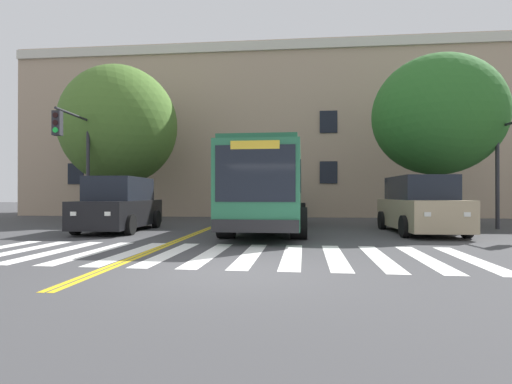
{
  "coord_description": "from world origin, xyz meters",
  "views": [
    {
      "loc": [
        1.26,
        -7.57,
        1.49
      ],
      "look_at": [
        -0.32,
        8.06,
        1.57
      ],
      "focal_mm": 28.0,
      "sensor_mm": 36.0,
      "label": 1
    }
  ],
  "objects_px": {
    "car_tan_far_lane": "(420,206)",
    "street_tree_curbside_large": "(437,116)",
    "street_tree_curbside_small": "(119,126)",
    "car_teal_behind_bus": "(285,200)",
    "city_bus": "(270,187)",
    "traffic_light_far_corner": "(76,146)",
    "car_black_near_lane": "(120,205)"
  },
  "relations": [
    {
      "from": "traffic_light_far_corner",
      "to": "city_bus",
      "type": "bearing_deg",
      "value": -1.04
    },
    {
      "from": "car_teal_behind_bus",
      "to": "street_tree_curbside_small",
      "type": "relative_size",
      "value": 0.6
    },
    {
      "from": "car_tan_far_lane",
      "to": "street_tree_curbside_large",
      "type": "relative_size",
      "value": 0.67
    },
    {
      "from": "city_bus",
      "to": "street_tree_curbside_small",
      "type": "xyz_separation_m",
      "value": [
        -8.56,
        4.27,
        3.46
      ]
    },
    {
      "from": "car_tan_far_lane",
      "to": "street_tree_curbside_small",
      "type": "relative_size",
      "value": 0.62
    },
    {
      "from": "car_tan_far_lane",
      "to": "traffic_light_far_corner",
      "type": "bearing_deg",
      "value": 175.5
    },
    {
      "from": "car_teal_behind_bus",
      "to": "street_tree_curbside_small",
      "type": "xyz_separation_m",
      "value": [
        -8.88,
        -6.19,
        4.12
      ]
    },
    {
      "from": "car_teal_behind_bus",
      "to": "street_tree_curbside_large",
      "type": "xyz_separation_m",
      "value": [
        7.31,
        -7.83,
        4.04
      ]
    },
    {
      "from": "car_black_near_lane",
      "to": "street_tree_curbside_large",
      "type": "relative_size",
      "value": 0.65
    },
    {
      "from": "car_teal_behind_bus",
      "to": "traffic_light_far_corner",
      "type": "height_order",
      "value": "traffic_light_far_corner"
    },
    {
      "from": "city_bus",
      "to": "street_tree_curbside_small",
      "type": "distance_m",
      "value": 10.17
    },
    {
      "from": "street_tree_curbside_large",
      "to": "street_tree_curbside_small",
      "type": "distance_m",
      "value": 16.27
    },
    {
      "from": "city_bus",
      "to": "street_tree_curbside_large",
      "type": "xyz_separation_m",
      "value": [
        7.62,
        2.62,
        3.38
      ]
    },
    {
      "from": "city_bus",
      "to": "street_tree_curbside_large",
      "type": "distance_m",
      "value": 8.74
    },
    {
      "from": "car_black_near_lane",
      "to": "car_teal_behind_bus",
      "type": "bearing_deg",
      "value": 61.69
    },
    {
      "from": "car_tan_far_lane",
      "to": "street_tree_curbside_small",
      "type": "distance_m",
      "value": 15.8
    },
    {
      "from": "street_tree_curbside_large",
      "to": "street_tree_curbside_small",
      "type": "bearing_deg",
      "value": 174.2
    },
    {
      "from": "city_bus",
      "to": "car_tan_far_lane",
      "type": "xyz_separation_m",
      "value": [
        5.74,
        -0.98,
        -0.73
      ]
    },
    {
      "from": "traffic_light_far_corner",
      "to": "street_tree_curbside_large",
      "type": "distance_m",
      "value": 16.54
    },
    {
      "from": "city_bus",
      "to": "traffic_light_far_corner",
      "type": "xyz_separation_m",
      "value": [
        -8.67,
        0.16,
        1.86
      ]
    },
    {
      "from": "car_teal_behind_bus",
      "to": "traffic_light_far_corner",
      "type": "bearing_deg",
      "value": -131.11
    },
    {
      "from": "car_black_near_lane",
      "to": "car_tan_far_lane",
      "type": "distance_m",
      "value": 11.73
    },
    {
      "from": "car_tan_far_lane",
      "to": "traffic_light_far_corner",
      "type": "xyz_separation_m",
      "value": [
        -14.41,
        1.13,
        2.59
      ]
    },
    {
      "from": "city_bus",
      "to": "car_teal_behind_bus",
      "type": "relative_size",
      "value": 2.16
    },
    {
      "from": "car_tan_far_lane",
      "to": "traffic_light_far_corner",
      "type": "relative_size",
      "value": 0.95
    },
    {
      "from": "car_tan_far_lane",
      "to": "street_tree_curbside_large",
      "type": "bearing_deg",
      "value": 62.4
    },
    {
      "from": "car_black_near_lane",
      "to": "street_tree_curbside_large",
      "type": "distance_m",
      "value": 14.73
    },
    {
      "from": "traffic_light_far_corner",
      "to": "street_tree_curbside_small",
      "type": "xyz_separation_m",
      "value": [
        0.1,
        4.11,
        1.61
      ]
    },
    {
      "from": "car_tan_far_lane",
      "to": "car_teal_behind_bus",
      "type": "xyz_separation_m",
      "value": [
        -5.42,
        11.43,
        0.07
      ]
    },
    {
      "from": "city_bus",
      "to": "car_black_near_lane",
      "type": "height_order",
      "value": "city_bus"
    },
    {
      "from": "traffic_light_far_corner",
      "to": "car_teal_behind_bus",
      "type": "bearing_deg",
      "value": 48.89
    },
    {
      "from": "car_tan_far_lane",
      "to": "street_tree_curbside_large",
      "type": "height_order",
      "value": "street_tree_curbside_large"
    }
  ]
}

